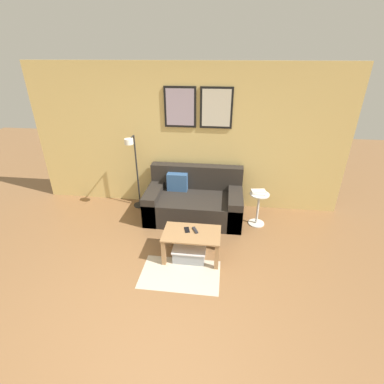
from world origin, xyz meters
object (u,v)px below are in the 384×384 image
couch (194,201)px  side_table (258,206)px  floor_lamp (135,168)px  cell_phone (187,230)px  remote_control (195,230)px  storage_bin (190,252)px  book_stack (259,192)px  coffee_table (192,238)px

couch → side_table: 1.11m
floor_lamp → cell_phone: bearing=-47.2°
remote_control → cell_phone: (-0.12, 0.00, -0.01)m
storage_bin → book_stack: (1.01, 1.03, 0.51)m
couch → book_stack: (1.08, -0.12, 0.32)m
cell_phone → floor_lamp: bearing=116.5°
coffee_table → remote_control: (0.04, 0.06, 0.10)m
storage_bin → side_table: bearing=44.9°
floor_lamp → cell_phone: (1.11, -1.19, -0.40)m
storage_bin → floor_lamp: bearing=132.2°
coffee_table → cell_phone: (-0.08, 0.06, 0.09)m
side_table → remote_control: size_ratio=3.87×
couch → side_table: couch is taller
book_stack → cell_phone: book_stack is taller
remote_control → cell_phone: 0.12m
couch → cell_phone: size_ratio=11.82×
storage_bin → book_stack: 1.53m
storage_bin → cell_phone: bearing=121.3°
side_table → storage_bin: bearing=-135.1°
floor_lamp → cell_phone: size_ratio=9.98×
remote_control → storage_bin: bearing=-157.7°
floor_lamp → coffee_table: bearing=-46.7°
coffee_table → book_stack: 1.44m
couch → storage_bin: couch is taller
coffee_table → remote_control: bearing=53.7°
book_stack → remote_control: bearing=-134.5°
coffee_table → storage_bin: 0.23m
coffee_table → floor_lamp: floor_lamp is taller
storage_bin → cell_phone: cell_phone is taller
book_stack → remote_control: 1.35m
book_stack → couch: bearing=173.5°
storage_bin → cell_phone: 0.33m
storage_bin → floor_lamp: size_ratio=0.33×
storage_bin → floor_lamp: 1.87m
couch → floor_lamp: bearing=173.9°
side_table → book_stack: size_ratio=2.34×
remote_control → coffee_table: bearing=-152.5°
floor_lamp → remote_control: floor_lamp is taller
coffee_table → remote_control: remote_control is taller
floor_lamp → remote_control: (1.22, -1.20, -0.40)m
couch → cell_phone: (0.02, -1.08, 0.13)m
remote_control → side_table: bearing=18.3°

